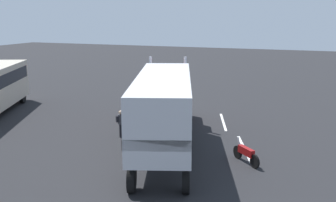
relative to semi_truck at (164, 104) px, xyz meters
The scene contains 6 objects.
ground_plane 6.32m from the semi_truck, 18.41° to the left, with size 120.00×120.00×0.00m, color #232326.
lane_stripe_near 7.28m from the semi_truck, 14.14° to the right, with size 4.40×0.16×0.01m, color silver.
lane_stripe_mid 5.00m from the semi_truck, 67.60° to the right, with size 4.40×0.16×0.01m, color silver.
semi_truck is the anchor object (origin of this frame).
person_bystander 3.73m from the semi_truck, 71.46° to the left, with size 0.44×0.47×1.63m.
motorcycle 4.92m from the semi_truck, 96.35° to the right, with size 1.58×1.55×1.12m.
Camera 1 is at (-24.71, -9.36, 7.14)m, focal length 43.05 mm.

